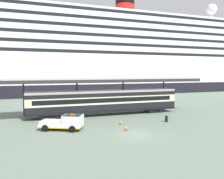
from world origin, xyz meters
TOP-DOWN VIEW (x-y plane):
  - ground_plane at (0.00, 0.00)m, footprint 400.00×400.00m
  - cruise_ship at (15.27, 51.76)m, footprint 151.54×23.17m
  - platform_canopy at (0.09, 12.61)m, footprint 34.02×5.59m
  - train_carriage at (0.09, 12.19)m, footprint 24.77×2.81m
  - service_truck at (-7.22, 4.72)m, footprint 5.57×4.01m
  - traffic_cone_near at (0.13, 5.15)m, footprint 0.36×0.36m
  - traffic_cone_mid at (-0.26, 2.18)m, footprint 0.36×0.36m
  - quay_bollard at (6.88, 4.53)m, footprint 0.48×0.48m

SIDE VIEW (x-z plane):
  - ground_plane at x=0.00m, z-range 0.00..0.00m
  - traffic_cone_mid at x=-0.26m, z-range -0.01..0.72m
  - traffic_cone_near at x=0.13m, z-range -0.01..0.75m
  - quay_bollard at x=6.88m, z-range 0.04..1.00m
  - service_truck at x=-7.22m, z-range -0.02..2.00m
  - train_carriage at x=0.09m, z-range 0.26..4.37m
  - platform_canopy at x=0.09m, z-range 2.84..9.02m
  - cruise_ship at x=15.27m, z-range -5.83..30.36m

